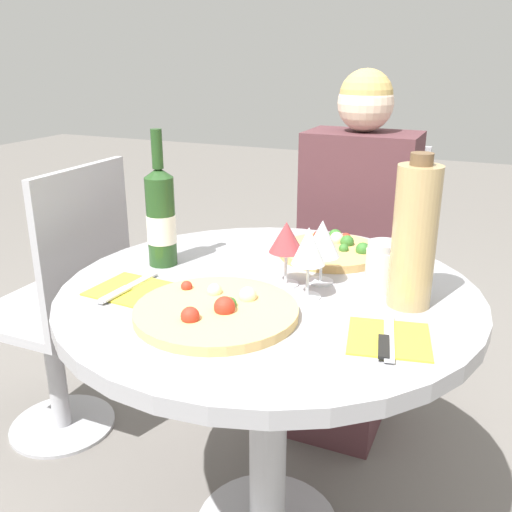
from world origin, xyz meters
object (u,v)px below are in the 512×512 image
(seated_diner, at_px, (349,273))
(pizza_large, at_px, (217,311))
(dining_table, at_px, (269,335))
(chair_empty_side, at_px, (64,313))
(tall_carafe, at_px, (414,236))
(chair_behind_diner, at_px, (359,279))
(wine_bottle, at_px, (161,217))

(seated_diner, relative_size, pizza_large, 3.49)
(dining_table, height_order, pizza_large, pizza_large)
(chair_empty_side, distance_m, tall_carafe, 1.13)
(dining_table, xyz_separation_m, tall_carafe, (0.30, 0.03, 0.27))
(dining_table, bearing_deg, pizza_large, -102.81)
(chair_empty_side, bearing_deg, tall_carafe, -95.49)
(chair_behind_diner, relative_size, wine_bottle, 2.71)
(chair_empty_side, bearing_deg, dining_table, -100.23)
(seated_diner, distance_m, tall_carafe, 0.75)
(dining_table, xyz_separation_m, chair_behind_diner, (0.02, 0.79, -0.14))
(chair_empty_side, xyz_separation_m, pizza_large, (0.71, -0.31, 0.28))
(chair_behind_diner, height_order, wine_bottle, wine_bottle)
(dining_table, distance_m, pizza_large, 0.23)
(chair_empty_side, relative_size, pizza_large, 2.73)
(seated_diner, bearing_deg, pizza_large, 85.43)
(tall_carafe, bearing_deg, chair_behind_diner, 110.22)
(tall_carafe, bearing_deg, dining_table, -173.59)
(chair_empty_side, xyz_separation_m, tall_carafe, (1.05, -0.10, 0.41))
(tall_carafe, bearing_deg, pizza_large, -148.17)
(dining_table, bearing_deg, seated_diner, 87.78)
(chair_empty_side, distance_m, pizza_large, 0.82)
(seated_diner, xyz_separation_m, pizza_large, (-0.07, -0.82, 0.20))
(seated_diner, bearing_deg, tall_carafe, 114.58)
(dining_table, distance_m, tall_carafe, 0.41)
(seated_diner, bearing_deg, dining_table, 87.78)
(chair_behind_diner, xyz_separation_m, chair_empty_side, (-0.77, -0.65, 0.00))
(chair_empty_side, height_order, tall_carafe, tall_carafe)
(dining_table, bearing_deg, wine_bottle, 173.23)
(chair_behind_diner, height_order, tall_carafe, tall_carafe)
(pizza_large, bearing_deg, seated_diner, 85.43)
(dining_table, height_order, seated_diner, seated_diner)
(dining_table, bearing_deg, chair_empty_side, 169.77)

